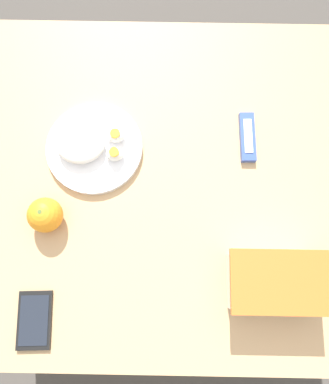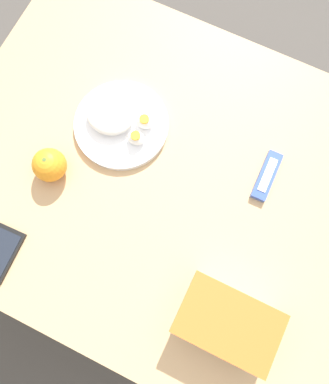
% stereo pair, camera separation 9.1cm
% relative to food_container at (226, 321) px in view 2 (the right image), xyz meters
% --- Properties ---
extents(ground_plane, '(10.00, 10.00, 0.00)m').
position_rel_food_container_xyz_m(ground_plane, '(0.27, -0.25, -0.82)').
color(ground_plane, '#4C4742').
extents(table, '(1.15, 0.92, 0.78)m').
position_rel_food_container_xyz_m(table, '(0.27, -0.25, -0.12)').
color(table, tan).
rests_on(table, ground_plane).
extents(food_container, '(0.21, 0.14, 0.10)m').
position_rel_food_container_xyz_m(food_container, '(0.00, 0.00, 0.00)').
color(food_container, white).
rests_on(food_container, table).
extents(orange_fruit, '(0.08, 0.08, 0.08)m').
position_rel_food_container_xyz_m(orange_fruit, '(0.53, -0.15, -0.00)').
color(orange_fruit, orange).
rests_on(orange_fruit, table).
extents(rice_plate, '(0.25, 0.25, 0.06)m').
position_rel_food_container_xyz_m(rice_plate, '(0.44, -0.33, -0.03)').
color(rice_plate, white).
rests_on(rice_plate, table).
extents(candy_bar, '(0.04, 0.13, 0.02)m').
position_rel_food_container_xyz_m(candy_bar, '(0.04, -0.36, -0.03)').
color(candy_bar, '#334C9E').
rests_on(candy_bar, table).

